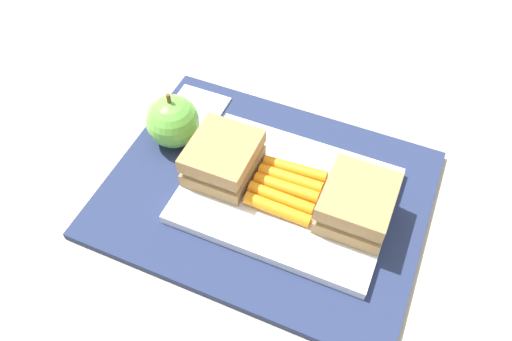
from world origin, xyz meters
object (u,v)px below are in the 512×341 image
object	(u,v)px
sandwich_half_left	(357,203)
carrot_sticks_bundle	(286,188)
food_tray	(286,195)
sandwich_half_right	(223,158)
paper_napkin	(196,109)
apple	(173,121)

from	to	relation	value
sandwich_half_left	carrot_sticks_bundle	world-z (taller)	sandwich_half_left
food_tray	sandwich_half_right	bearing A→B (deg)	0.00
sandwich_half_right	paper_napkin	size ratio (longest dim) A/B	1.14
sandwich_half_right	apple	world-z (taller)	apple
carrot_sticks_bundle	food_tray	bearing A→B (deg)	-154.94
food_tray	paper_napkin	size ratio (longest dim) A/B	3.29
carrot_sticks_bundle	apple	distance (m)	0.16
food_tray	apple	size ratio (longest dim) A/B	3.04
food_tray	apple	xyz separation A→B (m)	(0.16, -0.03, 0.03)
sandwich_half_right	paper_napkin	bearing A→B (deg)	-46.38
food_tray	apple	distance (m)	0.16
carrot_sticks_bundle	sandwich_half_left	bearing A→B (deg)	-179.70
food_tray	sandwich_half_left	world-z (taller)	sandwich_half_left
food_tray	paper_napkin	distance (m)	0.18
paper_napkin	apple	bearing A→B (deg)	91.50
carrot_sticks_bundle	apple	xyz separation A→B (m)	(0.16, -0.03, 0.01)
food_tray	carrot_sticks_bundle	size ratio (longest dim) A/B	2.97
sandwich_half_right	carrot_sticks_bundle	xyz separation A→B (m)	(-0.08, 0.00, -0.02)
food_tray	paper_napkin	bearing A→B (deg)	-28.27
sandwich_half_right	apple	xyz separation A→B (m)	(0.08, -0.03, -0.00)
sandwich_half_right	carrot_sticks_bundle	distance (m)	0.08
sandwich_half_right	food_tray	bearing A→B (deg)	180.00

